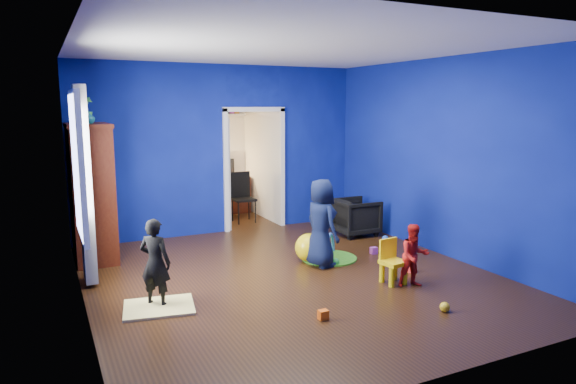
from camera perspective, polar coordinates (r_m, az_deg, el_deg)
name	(u,v)px	position (r m, az deg, el deg)	size (l,w,h in m)	color
floor	(292,278)	(6.75, 0.46, -9.49)	(5.00, 5.50, 0.01)	black
ceiling	(292,47)	(6.41, 0.50, 15.81)	(5.00, 5.50, 0.01)	white
wall_back	(222,150)	(8.96, -7.37, 4.67)	(5.00, 0.02, 2.90)	navy
wall_front	(449,204)	(4.17, 17.50, -1.29)	(5.00, 0.02, 2.90)	navy
wall_left	(77,179)	(5.77, -22.36, 1.35)	(0.02, 5.50, 2.90)	navy
wall_right	(446,158)	(7.85, 17.10, 3.64)	(0.02, 5.50, 2.90)	navy
alcove	(237,156)	(10.00, -5.68, 4.05)	(1.00, 1.75, 2.50)	silver
armchair	(356,217)	(8.91, 7.52, -2.74)	(0.68, 0.69, 0.63)	black
child_black	(155,263)	(5.89, -14.53, -7.59)	(0.36, 0.24, 0.99)	black
child_navy	(321,223)	(7.08, 3.71, -3.46)	(0.60, 0.39, 1.22)	#0E1635
toddler_red	(414,256)	(6.50, 13.84, -6.89)	(0.38, 0.30, 0.78)	#B21324
vase	(88,117)	(7.48, -21.29, 7.73)	(0.17, 0.17, 0.17)	#0B5B5D
potted_plant	(85,109)	(8.00, -21.66, 8.56)	(0.22, 0.22, 0.39)	green
tv_armoire	(91,192)	(7.87, -21.01, -0.01)	(0.58, 1.14, 1.96)	#41170A
crt_tv	(94,189)	(7.87, -20.74, 0.30)	(0.46, 0.70, 0.54)	silver
yellow_blanket	(159,307)	(5.95, -14.14, -12.30)	(0.75, 0.60, 0.03)	#F2E07A
hopper_ball	(309,248)	(7.37, 2.37, -6.19)	(0.41, 0.41, 0.41)	yellow
kid_chair	(394,264)	(6.60, 11.66, -7.84)	(0.28, 0.28, 0.50)	yellow
play_mat	(329,258)	(7.56, 4.59, -7.31)	(0.80, 0.80, 0.02)	green
toy_arch	(329,257)	(7.56, 4.59, -7.25)	(0.72, 0.72, 0.05)	#3F8CD8
window_left	(76,166)	(6.11, -22.50, 2.70)	(0.03, 0.95, 1.55)	white
curtain	(85,185)	(6.70, -21.65, 0.71)	(0.14, 0.42, 2.40)	slate
doorway	(254,171)	(9.21, -3.77, 2.35)	(1.16, 0.10, 2.10)	white
study_desk	(227,195)	(10.71, -6.78, -0.33)	(0.88, 0.44, 0.75)	#3D140A
desk_monitor	(225,167)	(10.73, -7.05, 2.79)	(0.40, 0.05, 0.32)	black
desk_lamp	(213,169)	(10.59, -8.38, 2.57)	(0.14, 0.14, 0.14)	#FFD88C
folding_chair	(244,198)	(9.80, -4.95, -0.71)	(0.40, 0.40, 0.92)	black
book_shelf	(224,115)	(10.65, -7.15, 8.51)	(0.88, 0.24, 0.04)	white
toy_0	(412,269)	(7.13, 13.59, -8.28)	(0.10, 0.08, 0.10)	red
toy_1	(385,239)	(8.58, 10.75, -5.10)	(0.11, 0.11, 0.11)	blue
toy_2	(323,315)	(5.51, 3.94, -13.46)	(0.10, 0.08, 0.10)	#FF5D0D
toy_3	(336,261)	(7.26, 5.31, -7.69)	(0.11, 0.11, 0.11)	green
toy_4	(374,251)	(7.88, 9.51, -6.43)	(0.10, 0.08, 0.10)	#B945B4
toy_5	(445,307)	(5.94, 17.03, -12.08)	(0.11, 0.11, 0.11)	gold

